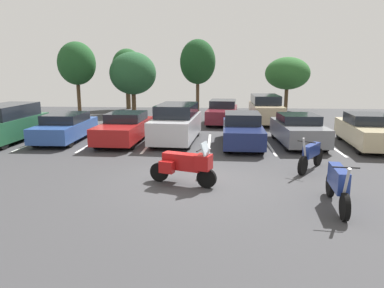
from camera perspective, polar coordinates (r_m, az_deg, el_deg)
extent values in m
cube|color=#38383A|center=(11.41, 0.11, -6.29)|extent=(44.00, 44.00, 0.10)
cylinder|color=black|center=(10.75, 2.35, -5.46)|extent=(0.61, 0.32, 0.61)
cylinder|color=black|center=(11.40, -5.25, -4.48)|extent=(0.61, 0.32, 0.61)
cube|color=#A51414|center=(10.93, -1.58, -2.80)|extent=(1.26, 0.75, 0.50)
cylinder|color=#B2B2B7|center=(10.68, 1.76, -3.35)|extent=(0.49, 0.23, 1.08)
cylinder|color=black|center=(10.60, 1.38, -0.88)|extent=(0.24, 0.60, 0.04)
cube|color=#A51414|center=(10.65, 1.86, -2.92)|extent=(0.56, 0.57, 0.45)
cube|color=#B2C1CC|center=(10.53, 2.13, -0.74)|extent=(0.30, 0.47, 0.39)
cube|color=#A51414|center=(11.40, -2.54, -2.88)|extent=(0.49, 0.37, 0.36)
cube|color=#A51414|center=(10.84, -4.04, -3.67)|extent=(0.49, 0.37, 0.36)
cylinder|color=black|center=(12.59, 17.26, -3.31)|extent=(0.46, 0.60, 0.65)
cylinder|color=black|center=(13.98, 19.47, -1.97)|extent=(0.46, 0.60, 0.65)
cube|color=navy|center=(13.19, 18.54, -0.95)|extent=(0.83, 1.07, 0.43)
cylinder|color=#B2B2B7|center=(12.60, 17.57, -1.38)|extent=(0.34, 0.46, 1.12)
cylinder|color=black|center=(12.60, 17.81, 0.34)|extent=(0.53, 0.38, 0.04)
cylinder|color=black|center=(9.25, 23.19, -9.22)|extent=(0.18, 0.67, 0.66)
cylinder|color=black|center=(10.77, 21.19, -6.11)|extent=(0.18, 0.67, 0.66)
cube|color=navy|center=(9.87, 22.31, -5.06)|extent=(0.41, 1.26, 0.55)
cylinder|color=#B2B2B7|center=(9.23, 23.23, -6.54)|extent=(0.12, 0.51, 1.13)
cylinder|color=black|center=(9.17, 23.37, -3.46)|extent=(0.62, 0.10, 0.04)
cube|color=silver|center=(19.29, -23.25, 0.45)|extent=(0.12, 4.78, 0.01)
cube|color=silver|center=(18.18, -15.32, 0.35)|extent=(0.12, 4.78, 0.01)
cube|color=silver|center=(17.46, -6.54, 0.23)|extent=(0.12, 4.78, 0.01)
cube|color=silver|center=(17.18, 2.74, 0.11)|extent=(0.12, 4.78, 0.01)
cube|color=silver|center=(17.35, 12.09, -0.03)|extent=(0.12, 4.78, 0.01)
cube|color=silver|center=(17.97, 21.02, -0.15)|extent=(0.12, 4.78, 0.01)
cube|color=#235638|center=(19.60, -27.44, 2.30)|extent=(1.99, 4.94, 0.97)
cube|color=black|center=(19.60, -27.49, 4.68)|extent=(1.80, 3.39, 0.64)
cylinder|color=black|center=(17.86, -28.00, 0.20)|extent=(0.24, 0.65, 0.64)
cylinder|color=black|center=(20.67, -23.00, 2.07)|extent=(0.24, 0.65, 0.64)
cylinder|color=black|center=(21.47, -26.78, 2.07)|extent=(0.24, 0.65, 0.64)
cube|color=#2D519E|center=(18.79, -19.54, 2.21)|extent=(1.87, 4.53, 0.71)
cube|color=black|center=(18.84, -19.51, 3.98)|extent=(1.70, 2.32, 0.42)
cylinder|color=black|center=(17.14, -19.04, 0.55)|extent=(0.23, 0.66, 0.66)
cylinder|color=black|center=(17.79, -23.70, 0.59)|extent=(0.23, 0.66, 0.66)
cylinder|color=black|center=(19.96, -15.74, 2.29)|extent=(0.23, 0.66, 0.66)
cylinder|color=black|center=(20.53, -19.87, 2.28)|extent=(0.23, 0.66, 0.66)
cube|color=maroon|center=(17.64, -10.78, 2.22)|extent=(2.00, 4.70, 0.76)
cube|color=black|center=(17.99, -10.43, 4.32)|extent=(1.75, 2.10, 0.42)
cylinder|color=black|center=(15.98, -9.68, 0.33)|extent=(0.25, 0.71, 0.70)
cylinder|color=black|center=(16.47, -14.92, 0.44)|extent=(0.25, 0.71, 0.70)
cylinder|color=black|center=(18.98, -7.12, 2.23)|extent=(0.25, 0.71, 0.70)
cylinder|color=black|center=(19.40, -11.62, 2.29)|extent=(0.25, 0.71, 0.70)
cube|color=#B7B7BC|center=(17.49, -2.52, 2.72)|extent=(2.22, 4.82, 1.03)
cube|color=black|center=(17.61, -2.40, 5.44)|extent=(1.94, 3.03, 0.59)
cylinder|color=black|center=(15.88, -0.68, 0.32)|extent=(0.27, 0.66, 0.64)
cylinder|color=black|center=(16.20, -6.36, 0.48)|extent=(0.27, 0.66, 0.64)
cylinder|color=black|center=(18.99, 0.79, 2.23)|extent=(0.27, 0.66, 0.64)
cylinder|color=black|center=(19.26, -4.01, 2.34)|extent=(0.27, 0.66, 0.64)
cube|color=navy|center=(16.83, 8.00, 1.85)|extent=(1.86, 4.87, 0.76)
cube|color=black|center=(17.09, 8.00, 4.14)|extent=(1.66, 2.13, 0.50)
cylinder|color=black|center=(15.33, 11.05, -0.21)|extent=(0.23, 0.71, 0.71)
cylinder|color=black|center=(15.24, 5.46, -0.11)|extent=(0.23, 0.71, 0.71)
cylinder|color=black|center=(18.54, 10.04, 1.91)|extent=(0.23, 0.71, 0.71)
cylinder|color=black|center=(18.47, 5.42, 2.00)|extent=(0.23, 0.71, 0.71)
cube|color=slate|center=(17.55, 16.58, 1.91)|extent=(2.03, 4.39, 0.81)
cube|color=black|center=(17.55, 16.62, 3.92)|extent=(1.78, 1.95, 0.41)
cylinder|color=black|center=(16.46, 20.50, -0.01)|extent=(0.25, 0.67, 0.66)
cylinder|color=black|center=(16.01, 15.10, 0.02)|extent=(0.25, 0.67, 0.66)
cylinder|color=black|center=(19.20, 17.71, 1.80)|extent=(0.25, 0.67, 0.66)
cylinder|color=black|center=(18.82, 13.05, 1.86)|extent=(0.25, 0.67, 0.66)
cube|color=#C1B289|center=(18.22, 26.30, 1.57)|extent=(2.21, 4.83, 0.83)
cube|color=black|center=(18.31, 26.31, 3.64)|extent=(1.86, 2.10, 0.45)
cylinder|color=black|center=(16.53, 25.24, -0.33)|extent=(0.27, 0.68, 0.67)
cylinder|color=black|center=(20.02, 27.03, 1.47)|extent=(0.27, 0.68, 0.67)
cylinder|color=black|center=(19.56, 22.56, 1.64)|extent=(0.27, 0.68, 0.67)
cube|color=maroon|center=(23.56, 4.86, 4.81)|extent=(2.17, 5.01, 0.79)
cube|color=black|center=(23.97, 4.97, 6.45)|extent=(1.81, 2.33, 0.48)
cylinder|color=black|center=(21.92, 6.53, 3.52)|extent=(0.28, 0.71, 0.69)
cylinder|color=black|center=(22.02, 2.59, 3.63)|extent=(0.28, 0.71, 0.69)
cylinder|color=black|center=(25.20, 6.84, 4.60)|extent=(0.28, 0.71, 0.69)
cylinder|color=black|center=(25.30, 3.39, 4.69)|extent=(0.28, 0.71, 0.69)
cube|color=tan|center=(23.89, 11.67, 5.00)|extent=(1.81, 4.64, 1.03)
cube|color=black|center=(24.22, 11.62, 7.00)|extent=(1.66, 3.04, 0.57)
cylinder|color=black|center=(22.51, 14.09, 3.47)|extent=(0.22, 0.70, 0.70)
cylinder|color=black|center=(22.29, 10.18, 3.56)|extent=(0.22, 0.70, 0.70)
cylinder|color=black|center=(25.60, 12.89, 4.51)|extent=(0.22, 0.70, 0.70)
cylinder|color=black|center=(25.41, 9.44, 4.59)|extent=(0.22, 0.70, 0.70)
cylinder|color=#4C3823|center=(28.92, -9.25, 6.30)|extent=(0.34, 0.34, 1.53)
ellipsoid|color=#23512D|center=(28.79, -9.41, 11.07)|extent=(3.61, 3.61, 3.28)
cylinder|color=#4C3823|center=(28.99, 0.90, 7.24)|extent=(0.26, 0.26, 2.31)
ellipsoid|color=#19421E|center=(28.90, 0.92, 12.98)|extent=(2.80, 2.80, 3.48)
cylinder|color=#4C3823|center=(32.57, -10.13, 7.51)|extent=(0.40, 0.40, 2.24)
ellipsoid|color=#1E4C23|center=(32.48, -10.31, 12.12)|extent=(2.61, 2.61, 3.00)
cylinder|color=#4C3823|center=(31.98, 14.77, 6.81)|extent=(0.31, 0.31, 1.78)
ellipsoid|color=#285B28|center=(31.88, 14.98, 10.83)|extent=(3.74, 3.74, 2.71)
cylinder|color=#4C3823|center=(29.45, -17.57, 6.75)|extent=(0.28, 0.28, 2.29)
ellipsoid|color=#1E4C23|center=(29.36, -17.92, 12.14)|extent=(2.86, 2.86, 3.25)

